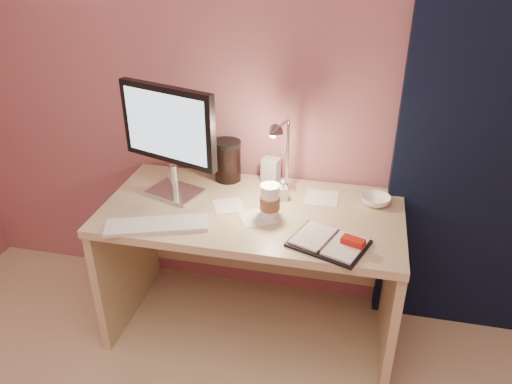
% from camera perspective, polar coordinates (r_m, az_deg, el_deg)
% --- Properties ---
extents(room, '(3.50, 3.50, 3.50)m').
position_cam_1_polar(room, '(2.45, 23.74, 7.59)').
color(room, '#C6B28E').
rests_on(room, ground).
extents(desk, '(1.40, 0.70, 0.73)m').
position_cam_1_polar(desk, '(2.52, -0.08, -5.54)').
color(desk, '#BEB286').
rests_on(desk, ground).
extents(monitor, '(0.50, 0.25, 0.55)m').
position_cam_1_polar(monitor, '(2.36, -9.83, 6.78)').
color(monitor, silver).
rests_on(monitor, desk).
extents(keyboard, '(0.46, 0.27, 0.02)m').
position_cam_1_polar(keyboard, '(2.24, -11.29, -3.75)').
color(keyboard, silver).
rests_on(keyboard, desk).
extents(planner, '(0.36, 0.32, 0.05)m').
position_cam_1_polar(planner, '(2.10, 8.54, -5.72)').
color(planner, black).
rests_on(planner, desk).
extents(paper_a, '(0.20, 0.20, 0.00)m').
position_cam_1_polar(paper_a, '(2.27, 0.07, -2.92)').
color(paper_a, silver).
rests_on(paper_a, desk).
extents(paper_b, '(0.16, 0.16, 0.00)m').
position_cam_1_polar(paper_b, '(2.44, 7.52, -0.65)').
color(paper_b, silver).
rests_on(paper_b, desk).
extents(paper_c, '(0.19, 0.19, 0.00)m').
position_cam_1_polar(paper_c, '(2.36, -3.18, -1.56)').
color(paper_c, silver).
rests_on(paper_c, desk).
extents(coffee_cup, '(0.09, 0.09, 0.15)m').
position_cam_1_polar(coffee_cup, '(2.26, 1.59, -1.01)').
color(coffee_cup, white).
rests_on(coffee_cup, desk).
extents(bowl, '(0.14, 0.14, 0.04)m').
position_cam_1_polar(bowl, '(2.43, 13.52, -0.93)').
color(bowl, white).
rests_on(bowl, desk).
extents(lotion_bottle, '(0.06, 0.06, 0.10)m').
position_cam_1_polar(lotion_bottle, '(2.39, 3.03, 0.19)').
color(lotion_bottle, white).
rests_on(lotion_bottle, desk).
extents(dark_jar, '(0.13, 0.13, 0.19)m').
position_cam_1_polar(dark_jar, '(2.56, -3.24, 3.37)').
color(dark_jar, black).
rests_on(dark_jar, desk).
extents(product_box, '(0.10, 0.09, 0.13)m').
position_cam_1_polar(product_box, '(2.56, 1.72, 2.53)').
color(product_box, '#B9B9B4').
rests_on(product_box, desk).
extents(desk_lamp, '(0.13, 0.24, 0.39)m').
position_cam_1_polar(desk_lamp, '(2.31, 3.95, 4.52)').
color(desk_lamp, silver).
rests_on(desk_lamp, desk).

